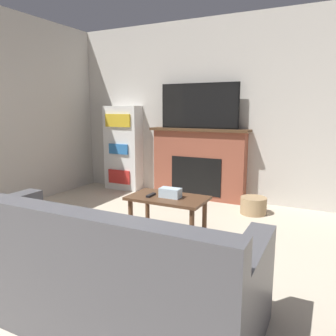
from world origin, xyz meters
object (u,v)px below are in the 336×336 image
coffee_table (168,204)px  storage_basket (253,206)px  fireplace (198,163)px  bookshelf (123,148)px  couch (90,274)px  tv (199,106)px

coffee_table → storage_basket: (0.64, 1.27, -0.28)m
fireplace → bookshelf: bookshelf is taller
bookshelf → storage_basket: bearing=-9.5°
storage_basket → couch: bearing=-101.2°
tv → bookshelf: 1.55m
couch → bookshelf: 3.58m
coffee_table → storage_basket: bearing=63.3°
fireplace → tv: size_ratio=1.28×
tv → storage_basket: (0.95, -0.39, -1.31)m
fireplace → couch: bearing=-82.2°
tv → bookshelf: tv is taller
coffee_table → couch: bearing=-85.4°
fireplace → coffee_table: bearing=-79.6°
fireplace → couch: 3.12m
bookshelf → storage_basket: bookshelf is taller
coffee_table → storage_basket: size_ratio=2.41×
tv → couch: tv is taller
fireplace → coffee_table: (0.31, -1.68, -0.16)m
fireplace → storage_basket: 1.12m
couch → coffee_table: (-0.11, 1.39, 0.11)m
bookshelf → tv: bearing=0.1°
tv → bookshelf: size_ratio=0.85×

